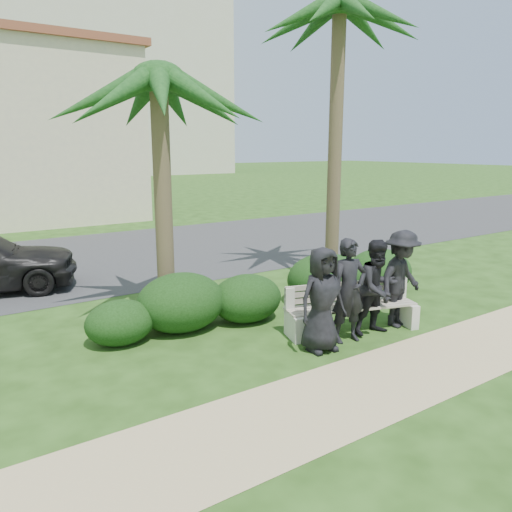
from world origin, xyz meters
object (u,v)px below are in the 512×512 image
(man_b, at_px, (349,291))
(palm_left, at_px, (158,80))
(man_c, at_px, (378,287))
(palm_right, at_px, (340,8))
(man_a, at_px, (322,300))
(man_d, at_px, (401,279))
(park_bench, at_px, (351,311))

(man_b, relative_size, palm_left, 0.33)
(man_c, distance_m, palm_right, 6.52)
(man_a, height_order, palm_right, palm_right)
(man_c, xyz_separation_m, man_d, (0.61, 0.04, 0.05))
(man_d, height_order, palm_left, palm_left)
(man_c, bearing_deg, palm_right, 64.16)
(man_a, xyz_separation_m, palm_left, (-1.25, 2.93, 3.38))
(man_b, xyz_separation_m, man_d, (1.24, 0.01, 0.01))
(man_a, xyz_separation_m, man_b, (0.60, 0.04, 0.03))
(park_bench, distance_m, man_b, 0.67)
(palm_left, bearing_deg, man_b, -57.34)
(park_bench, bearing_deg, palm_right, 69.62)
(palm_right, bearing_deg, man_d, -113.28)
(park_bench, relative_size, palm_right, 0.34)
(man_a, height_order, man_b, man_b)
(palm_left, bearing_deg, man_a, -66.94)
(man_b, height_order, man_c, man_b)
(palm_left, distance_m, palm_right, 4.88)
(park_bench, distance_m, man_c, 0.61)
(man_d, distance_m, palm_right, 6.30)
(park_bench, distance_m, palm_right, 6.82)
(man_d, bearing_deg, man_c, 172.69)
(man_c, xyz_separation_m, palm_left, (-2.48, 2.92, 3.39))
(man_a, distance_m, man_c, 1.24)
(man_a, bearing_deg, park_bench, 24.12)
(man_c, bearing_deg, man_a, -173.88)
(man_b, distance_m, palm_left, 4.79)
(man_a, relative_size, man_b, 0.97)
(man_c, xyz_separation_m, palm_right, (2.02, 3.30, 5.24))
(park_bench, bearing_deg, man_d, -0.48)
(park_bench, xyz_separation_m, man_c, (0.27, -0.32, 0.44))
(man_a, distance_m, palm_left, 4.64)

